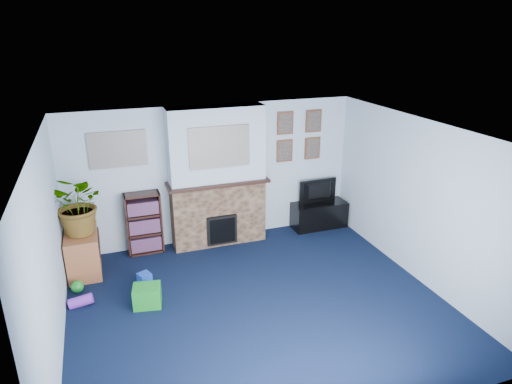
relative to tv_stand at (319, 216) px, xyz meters
name	(u,v)px	position (x,y,z in m)	size (l,w,h in m)	color
floor	(258,304)	(-1.95, -2.03, -0.23)	(5.00, 4.50, 0.01)	black
ceiling	(259,134)	(-1.95, -2.03, 2.17)	(5.00, 4.50, 0.01)	white
wall_back	(214,174)	(-1.95, 0.22, 0.97)	(5.00, 0.04, 2.40)	silver
wall_front	(348,329)	(-1.95, -4.28, 0.97)	(5.00, 0.04, 2.40)	silver
wall_left	(48,256)	(-4.45, -2.03, 0.97)	(0.04, 4.50, 2.40)	silver
wall_right	(419,201)	(0.55, -2.03, 0.97)	(0.04, 4.50, 2.40)	silver
chimney_breast	(217,178)	(-1.95, 0.02, 0.96)	(1.72, 0.50, 2.40)	brown
collage_main	(220,147)	(-1.95, -0.19, 1.55)	(1.00, 0.03, 0.68)	gray
collage_left	(118,149)	(-3.50, 0.21, 1.55)	(0.90, 0.03, 0.58)	gray
portrait_tl	(285,123)	(-0.65, 0.20, 1.77)	(0.30, 0.03, 0.40)	brown
portrait_tr	(314,121)	(-0.10, 0.20, 1.77)	(0.30, 0.03, 0.40)	brown
portrait_bl	(285,151)	(-0.65, 0.20, 1.27)	(0.30, 0.03, 0.40)	brown
portrait_br	(312,148)	(-0.10, 0.20, 1.27)	(0.30, 0.03, 0.40)	brown
tv_stand	(319,216)	(0.00, 0.00, 0.00)	(1.03, 0.43, 0.49)	black
television	(320,192)	(0.00, 0.02, 0.48)	(0.75, 0.10, 0.43)	black
bookshelf	(144,224)	(-3.21, 0.08, 0.28)	(0.58, 0.28, 1.05)	black
sideboard	(83,251)	(-4.19, -0.28, 0.12)	(0.48, 0.86, 0.67)	#A25834
potted_plant	(80,204)	(-4.14, -0.33, 0.92)	(0.86, 0.74, 0.95)	#26661E
mantel_clock	(211,178)	(-2.06, -0.03, 1.00)	(0.10, 0.06, 0.14)	gold
mantel_candle	(234,175)	(-1.66, -0.03, 1.01)	(0.05, 0.05, 0.17)	#B2BFC6
mantel_teddy	(187,181)	(-2.47, -0.03, 0.99)	(0.12, 0.12, 0.12)	gray
mantel_can	(257,173)	(-1.25, -0.03, 0.99)	(0.05, 0.05, 0.11)	blue
green_crate	(147,296)	(-3.39, -1.54, -0.09)	(0.37, 0.30, 0.30)	#198C26
toy_ball	(77,287)	(-4.30, -0.88, -0.14)	(0.18, 0.18, 0.18)	#198C26
toy_block	(145,279)	(-3.37, -1.03, -0.12)	(0.17, 0.17, 0.21)	blue
toy_tube	(81,301)	(-4.25, -1.25, -0.16)	(0.15, 0.15, 0.32)	purple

